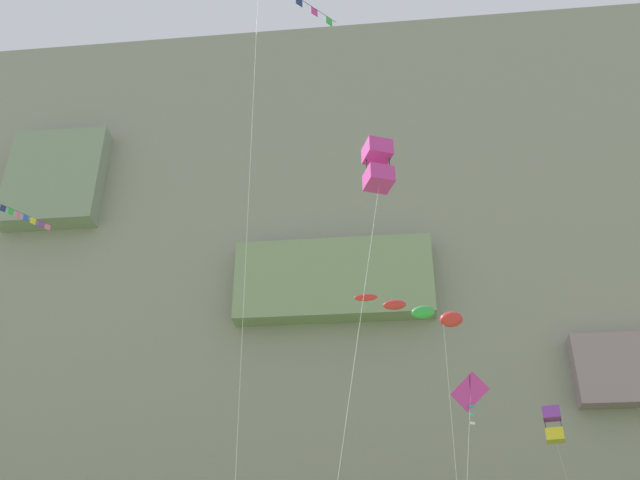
% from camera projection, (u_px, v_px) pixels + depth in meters
% --- Properties ---
extents(cliff_face, '(180.00, 26.95, 56.83)m').
position_uv_depth(cliff_face, '(345.00, 340.00, 69.57)').
color(cliff_face, gray).
rests_on(cliff_face, ground).
extents(kite_windsock_upper_right, '(4.72, 2.00, 15.20)m').
position_uv_depth(kite_windsock_upper_right, '(426.00, 313.00, 30.90)').
color(kite_windsock_upper_right, red).
rests_on(kite_windsock_upper_right, ground).
extents(kite_banner_mid_center, '(2.13, 4.74, 25.18)m').
position_uv_depth(kite_banner_mid_center, '(14.00, 250.00, 42.47)').
color(kite_banner_mid_center, black).
rests_on(kite_banner_mid_center, ground).
extents(kite_box_mid_right, '(1.43, 3.95, 14.66)m').
position_uv_depth(kite_box_mid_right, '(553.00, 425.00, 42.07)').
color(kite_box_mid_right, purple).
rests_on(kite_box_mid_right, ground).
extents(kite_diamond_mid_left, '(2.65, 2.74, 12.55)m').
position_uv_depth(kite_diamond_mid_left, '(470.00, 401.00, 30.71)').
color(kite_diamond_mid_left, '#CC3399').
rests_on(kite_diamond_mid_left, ground).
extents(kite_box_low_center, '(3.06, 6.43, 21.02)m').
position_uv_depth(kite_box_low_center, '(378.00, 165.00, 30.95)').
color(kite_box_low_center, '#CC3399').
rests_on(kite_box_low_center, ground).
extents(kite_banner_front_field, '(3.40, 4.27, 30.12)m').
position_uv_depth(kite_banner_front_field, '(293.00, 35.00, 34.50)').
color(kite_banner_front_field, black).
rests_on(kite_banner_front_field, ground).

